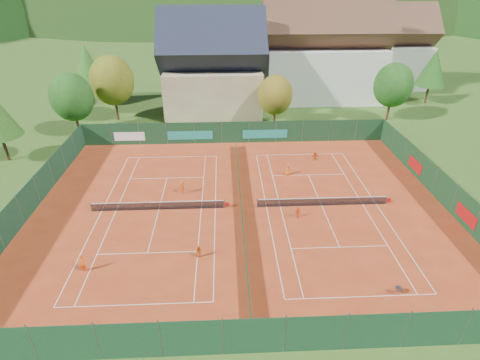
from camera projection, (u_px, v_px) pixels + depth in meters
name	position (u px, v px, depth m)	size (l,w,h in m)	color
ground	(241.00, 208.00, 36.66)	(600.00, 600.00, 0.00)	#2F5319
clay_pad	(241.00, 208.00, 36.64)	(40.00, 32.00, 0.01)	#A93818
court_markings_left	(159.00, 210.00, 36.32)	(11.03, 23.83, 0.00)	white
court_markings_right	(322.00, 206.00, 36.96)	(11.03, 23.83, 0.00)	white
tennis_net_left	(160.00, 205.00, 36.09)	(13.30, 0.10, 1.02)	#59595B
tennis_net_right	(324.00, 201.00, 36.73)	(13.30, 0.10, 1.02)	#59595B
court_divider	(241.00, 203.00, 36.40)	(0.03, 28.80, 1.00)	#143721
fence_north	(232.00, 133.00, 49.87)	(40.00, 0.10, 3.00)	#13351D
fence_south	(254.00, 336.00, 21.95)	(40.00, 0.04, 3.00)	#153921
fence_west	(29.00, 200.00, 35.11)	(0.04, 32.00, 3.00)	#153C25
fence_east	(444.00, 190.00, 36.77)	(0.09, 32.00, 3.00)	#15391D
chalet	(213.00, 70.00, 59.48)	(16.20, 12.00, 16.00)	beige
hotel_block_a	(323.00, 56.00, 65.11)	(21.60, 11.00, 17.25)	silver
hotel_block_b	(383.00, 52.00, 73.02)	(17.28, 10.00, 15.50)	silver
tree_west_front	(72.00, 97.00, 50.59)	(5.72, 5.72, 8.69)	#483319
tree_west_mid	(112.00, 81.00, 55.66)	(6.44, 6.44, 9.78)	#4C2B1B
tree_west_back	(87.00, 65.00, 62.07)	(5.60, 5.60, 10.00)	#402717
tree_center	(275.00, 95.00, 53.79)	(5.01, 5.01, 7.60)	#473219
tree_east_front	(393.00, 85.00, 55.93)	(5.72, 5.72, 8.69)	#472B19
tree_east_mid	(433.00, 68.00, 62.98)	(5.04, 5.04, 9.00)	#4D2F1B
tree_east_back	(371.00, 55.00, 69.31)	(7.15, 7.15, 10.86)	#442C18
mountain_backdrop	(266.00, 70.00, 260.83)	(820.00, 530.00, 242.00)	black
ball_hopper	(398.00, 289.00, 26.51)	(0.34, 0.34, 0.80)	slate
loose_ball_0	(114.00, 242.00, 31.89)	(0.07, 0.07, 0.07)	#CCD833
loose_ball_1	(298.00, 253.00, 30.64)	(0.07, 0.07, 0.07)	#CCD833
loose_ball_2	(284.00, 198.00, 38.23)	(0.07, 0.07, 0.07)	#CCD833
player_left_near	(83.00, 264.00, 28.48)	(0.56, 0.37, 1.54)	#F95C16
player_left_mid	(199.00, 252.00, 29.93)	(0.58, 0.45, 1.19)	#D05B12
player_left_far	(183.00, 187.00, 38.64)	(0.97, 0.56, 1.50)	#D15612
player_right_near	(298.00, 212.00, 34.88)	(0.70, 0.29, 1.19)	#FC5816
player_right_far_a	(288.00, 170.00, 42.22)	(0.68, 0.44, 1.39)	orange
player_right_far_b	(315.00, 156.00, 45.53)	(1.10, 0.35, 1.19)	#F65615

